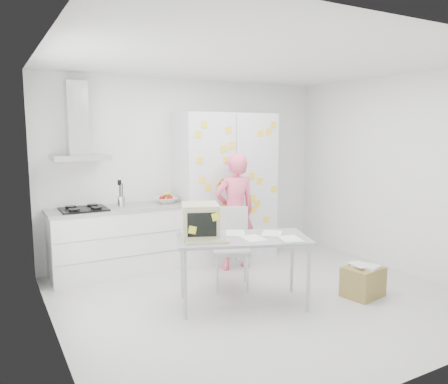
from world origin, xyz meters
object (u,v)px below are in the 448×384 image
desk (216,229)px  cardboard_box (363,281)px  person (235,212)px  chair (231,242)px

desk → cardboard_box: desk is taller
person → cardboard_box: 1.94m
desk → cardboard_box: bearing=0.2°
person → chair: (-0.39, -0.59, -0.26)m
person → cardboard_box: person is taller
desk → cardboard_box: (1.64, -0.62, -0.69)m
desk → person: bearing=71.5°
person → desk: (-0.85, -1.03, 0.05)m
cardboard_box → person: bearing=115.6°
person → desk: person is taller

